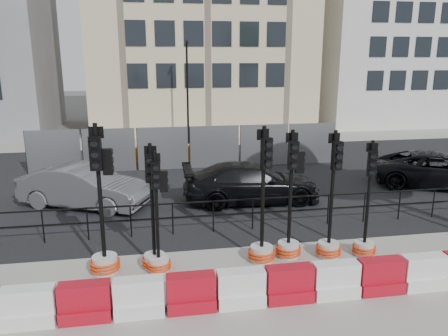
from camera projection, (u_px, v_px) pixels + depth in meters
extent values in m
plane|color=#51514C|center=(220.00, 249.00, 11.91)|extent=(120.00, 120.00, 0.00)
cube|color=gray|center=(243.00, 310.00, 9.05)|extent=(40.00, 6.00, 0.02)
cube|color=black|center=(194.00, 180.00, 18.60)|extent=(40.00, 14.00, 0.03)
cube|color=gray|center=(179.00, 141.00, 27.19)|extent=(40.00, 4.00, 0.02)
cube|color=beige|center=(198.00, 0.00, 31.03)|extent=(15.00, 10.00, 18.00)
cube|color=silver|center=(391.00, 18.00, 33.71)|extent=(12.00, 9.00, 16.00)
cylinder|color=black|center=(43.00, 227.00, 12.16)|extent=(0.04, 0.04, 1.00)
cylinder|color=black|center=(88.00, 224.00, 12.35)|extent=(0.04, 0.04, 1.00)
cylinder|color=black|center=(131.00, 222.00, 12.55)|extent=(0.04, 0.04, 1.00)
cylinder|color=black|center=(173.00, 219.00, 12.74)|extent=(0.04, 0.04, 1.00)
cylinder|color=black|center=(213.00, 217.00, 12.94)|extent=(0.04, 0.04, 1.00)
cylinder|color=black|center=(253.00, 214.00, 13.13)|extent=(0.04, 0.04, 1.00)
cylinder|color=black|center=(291.00, 212.00, 13.33)|extent=(0.04, 0.04, 1.00)
cylinder|color=black|center=(328.00, 210.00, 13.52)|extent=(0.04, 0.04, 1.00)
cylinder|color=black|center=(364.00, 208.00, 13.72)|extent=(0.04, 0.04, 1.00)
cylinder|color=black|center=(399.00, 205.00, 13.91)|extent=(0.04, 0.04, 1.00)
cylinder|color=black|center=(433.00, 203.00, 14.11)|extent=(0.04, 0.04, 1.00)
cube|color=black|center=(213.00, 201.00, 12.82)|extent=(18.00, 0.04, 0.04)
cube|color=black|center=(213.00, 215.00, 12.92)|extent=(18.00, 0.04, 0.04)
cube|color=gray|center=(54.00, 152.00, 19.29)|extent=(2.30, 0.05, 2.00)
cylinder|color=black|center=(26.00, 153.00, 19.10)|extent=(0.05, 0.05, 2.00)
cube|color=gray|center=(109.00, 150.00, 19.68)|extent=(2.30, 0.05, 2.00)
cylinder|color=black|center=(83.00, 151.00, 19.49)|extent=(0.05, 0.05, 2.00)
cube|color=gray|center=(163.00, 149.00, 20.07)|extent=(2.30, 0.05, 2.00)
cylinder|color=black|center=(138.00, 150.00, 19.88)|extent=(0.05, 0.05, 2.00)
cube|color=gray|center=(215.00, 147.00, 20.46)|extent=(2.30, 0.05, 2.00)
cylinder|color=black|center=(190.00, 148.00, 20.27)|extent=(0.05, 0.05, 2.00)
cube|color=gray|center=(264.00, 145.00, 20.85)|extent=(2.30, 0.05, 2.00)
cylinder|color=black|center=(241.00, 146.00, 20.66)|extent=(0.05, 0.05, 2.00)
cube|color=gray|center=(312.00, 144.00, 21.24)|extent=(2.30, 0.05, 2.00)
cylinder|color=black|center=(289.00, 144.00, 21.05)|extent=(0.05, 0.05, 2.00)
cube|color=orange|center=(104.00, 157.00, 21.19)|extent=(1.00, 0.40, 0.80)
cube|color=orange|center=(146.00, 155.00, 21.52)|extent=(1.00, 0.40, 0.80)
cube|color=orange|center=(187.00, 154.00, 21.84)|extent=(1.00, 0.40, 0.80)
cube|color=orange|center=(226.00, 152.00, 22.17)|extent=(1.00, 0.40, 0.80)
cube|color=orange|center=(264.00, 151.00, 22.49)|extent=(1.00, 0.40, 0.80)
cylinder|color=black|center=(188.00, 94.00, 25.58)|extent=(0.12, 0.12, 6.00)
cube|color=black|center=(187.00, 42.00, 24.62)|extent=(0.12, 0.50, 0.12)
cube|color=white|center=(30.00, 318.00, 8.52)|extent=(1.00, 0.50, 0.30)
cube|color=white|center=(28.00, 300.00, 8.42)|extent=(1.00, 0.35, 0.50)
cube|color=#B00E20|center=(86.00, 313.00, 8.69)|extent=(1.00, 0.50, 0.30)
cube|color=#B00E20|center=(84.00, 295.00, 8.59)|extent=(1.00, 0.35, 0.50)
cube|color=white|center=(140.00, 308.00, 8.86)|extent=(1.00, 0.50, 0.30)
cube|color=white|center=(139.00, 290.00, 8.76)|extent=(1.00, 0.35, 0.50)
cube|color=#B00E20|center=(191.00, 303.00, 9.03)|extent=(1.00, 0.50, 0.30)
cube|color=#B00E20|center=(191.00, 286.00, 8.93)|extent=(1.00, 0.35, 0.50)
cube|color=white|center=(241.00, 299.00, 9.20)|extent=(1.00, 0.50, 0.30)
cube|color=white|center=(241.00, 282.00, 9.10)|extent=(1.00, 0.35, 0.50)
cube|color=#B00E20|center=(289.00, 294.00, 9.37)|extent=(1.00, 0.50, 0.30)
cube|color=#B00E20|center=(289.00, 277.00, 9.27)|extent=(1.00, 0.35, 0.50)
cube|color=white|center=(335.00, 290.00, 9.54)|extent=(1.00, 0.50, 0.30)
cube|color=white|center=(336.00, 273.00, 9.45)|extent=(1.00, 0.35, 0.50)
cube|color=#B00E20|center=(379.00, 286.00, 9.71)|extent=(1.00, 0.50, 0.30)
cube|color=#B00E20|center=(381.00, 270.00, 9.62)|extent=(1.00, 0.35, 0.50)
cube|color=white|center=(422.00, 282.00, 9.89)|extent=(1.00, 0.50, 0.30)
cube|color=white|center=(424.00, 266.00, 9.79)|extent=(1.00, 0.35, 0.50)
cylinder|color=silver|center=(105.00, 264.00, 10.57)|extent=(0.60, 0.60, 0.45)
torus|color=#E43B0C|center=(105.00, 268.00, 10.59)|extent=(0.72, 0.72, 0.06)
torus|color=#E43B0C|center=(105.00, 264.00, 10.57)|extent=(0.72, 0.72, 0.06)
torus|color=#E43B0C|center=(105.00, 261.00, 10.54)|extent=(0.72, 0.72, 0.06)
cylinder|color=black|center=(100.00, 194.00, 10.13)|extent=(0.10, 0.10, 3.34)
cube|color=black|center=(96.00, 154.00, 9.75)|extent=(0.28, 0.18, 0.78)
cylinder|color=black|center=(96.00, 165.00, 9.72)|extent=(0.17, 0.07, 0.17)
cylinder|color=black|center=(95.00, 154.00, 9.66)|extent=(0.17, 0.07, 0.17)
cylinder|color=black|center=(94.00, 144.00, 9.60)|extent=(0.17, 0.07, 0.17)
cube|color=black|center=(96.00, 132.00, 9.83)|extent=(0.34, 0.06, 0.27)
cube|color=black|center=(107.00, 162.00, 9.95)|extent=(0.23, 0.16, 0.61)
cylinder|color=silver|center=(155.00, 261.00, 10.80)|extent=(0.52, 0.52, 0.38)
torus|color=#E43B0C|center=(155.00, 264.00, 10.82)|extent=(0.62, 0.62, 0.05)
torus|color=#E43B0C|center=(155.00, 261.00, 10.80)|extent=(0.62, 0.62, 0.05)
torus|color=#E43B0C|center=(155.00, 258.00, 10.78)|extent=(0.62, 0.62, 0.05)
cylinder|color=black|center=(152.00, 202.00, 10.42)|extent=(0.09, 0.09, 2.88)
cube|color=black|center=(150.00, 168.00, 10.09)|extent=(0.24, 0.16, 0.67)
cylinder|color=black|center=(150.00, 178.00, 10.07)|extent=(0.15, 0.06, 0.14)
cylinder|color=black|center=(150.00, 169.00, 10.02)|extent=(0.15, 0.06, 0.14)
cylinder|color=black|center=(150.00, 160.00, 9.97)|extent=(0.15, 0.06, 0.14)
cube|color=black|center=(150.00, 151.00, 10.16)|extent=(0.29, 0.06, 0.23)
cylinder|color=silver|center=(159.00, 265.00, 10.64)|extent=(0.49, 0.49, 0.37)
torus|color=#E43B0C|center=(159.00, 267.00, 10.66)|extent=(0.60, 0.60, 0.05)
torus|color=#E43B0C|center=(159.00, 265.00, 10.64)|extent=(0.60, 0.60, 0.05)
torus|color=#E43B0C|center=(159.00, 262.00, 10.62)|extent=(0.60, 0.60, 0.05)
cylinder|color=black|center=(157.00, 208.00, 10.27)|extent=(0.08, 0.08, 2.75)
cube|color=black|center=(156.00, 175.00, 9.97)|extent=(0.23, 0.14, 0.64)
cylinder|color=black|center=(156.00, 185.00, 9.95)|extent=(0.14, 0.05, 0.14)
cylinder|color=black|center=(156.00, 176.00, 9.90)|extent=(0.14, 0.05, 0.14)
cylinder|color=black|center=(156.00, 168.00, 9.85)|extent=(0.14, 0.05, 0.14)
cube|color=black|center=(154.00, 158.00, 10.03)|extent=(0.28, 0.05, 0.22)
cube|color=black|center=(163.00, 181.00, 10.16)|extent=(0.19, 0.13, 0.50)
cylinder|color=silver|center=(261.00, 254.00, 11.16)|extent=(0.57, 0.57, 0.43)
torus|color=#E43B0C|center=(261.00, 257.00, 11.18)|extent=(0.69, 0.69, 0.05)
torus|color=#E43B0C|center=(261.00, 254.00, 11.16)|extent=(0.69, 0.69, 0.05)
torus|color=#E43B0C|center=(262.00, 251.00, 11.13)|extent=(0.69, 0.69, 0.05)
cylinder|color=black|center=(263.00, 190.00, 10.73)|extent=(0.10, 0.10, 3.19)
cube|color=black|center=(266.00, 153.00, 10.38)|extent=(0.29, 0.21, 0.75)
cylinder|color=black|center=(268.00, 164.00, 10.37)|extent=(0.17, 0.09, 0.16)
cylinder|color=black|center=(268.00, 154.00, 10.31)|extent=(0.17, 0.09, 0.16)
cylinder|color=black|center=(269.00, 144.00, 10.25)|extent=(0.17, 0.09, 0.16)
cube|color=black|center=(263.00, 134.00, 10.45)|extent=(0.32, 0.11, 0.26)
cylinder|color=silver|center=(288.00, 250.00, 11.42)|extent=(0.55, 0.55, 0.41)
torus|color=#E43B0C|center=(288.00, 252.00, 11.44)|extent=(0.67, 0.67, 0.05)
torus|color=#E43B0C|center=(288.00, 250.00, 11.42)|extent=(0.67, 0.67, 0.05)
torus|color=#E43B0C|center=(288.00, 247.00, 11.40)|extent=(0.67, 0.67, 0.05)
cylinder|color=black|center=(291.00, 190.00, 11.01)|extent=(0.09, 0.09, 3.07)
cube|color=black|center=(293.00, 155.00, 10.67)|extent=(0.25, 0.15, 0.72)
cylinder|color=black|center=(294.00, 165.00, 10.64)|extent=(0.16, 0.06, 0.15)
cylinder|color=black|center=(294.00, 156.00, 10.59)|extent=(0.16, 0.06, 0.15)
cylinder|color=black|center=(295.00, 147.00, 10.53)|extent=(0.16, 0.06, 0.15)
cube|color=black|center=(292.00, 138.00, 10.74)|extent=(0.31, 0.04, 0.25)
cube|color=black|center=(300.00, 162.00, 10.86)|extent=(0.21, 0.14, 0.56)
cylinder|color=silver|center=(328.00, 250.00, 11.42)|extent=(0.55, 0.55, 0.41)
torus|color=#E43B0C|center=(328.00, 252.00, 11.44)|extent=(0.66, 0.66, 0.05)
torus|color=#E43B0C|center=(328.00, 250.00, 11.42)|extent=(0.66, 0.66, 0.05)
torus|color=#E43B0C|center=(328.00, 247.00, 11.40)|extent=(0.66, 0.66, 0.05)
cylinder|color=black|center=(332.00, 190.00, 11.01)|extent=(0.09, 0.09, 3.06)
cube|color=black|center=(337.00, 156.00, 10.67)|extent=(0.26, 0.17, 0.71)
cylinder|color=black|center=(338.00, 165.00, 10.65)|extent=(0.16, 0.07, 0.15)
cylinder|color=black|center=(339.00, 156.00, 10.60)|extent=(0.16, 0.07, 0.15)
cylinder|color=black|center=(339.00, 147.00, 10.54)|extent=(0.16, 0.07, 0.15)
cube|color=black|center=(334.00, 138.00, 10.74)|extent=(0.31, 0.07, 0.24)
cylinder|color=silver|center=(364.00, 249.00, 11.52)|extent=(0.51, 0.51, 0.38)
torus|color=#E43B0C|center=(364.00, 251.00, 11.53)|extent=(0.61, 0.61, 0.05)
torus|color=#E43B0C|center=(364.00, 249.00, 11.52)|extent=(0.61, 0.61, 0.05)
torus|color=#E43B0C|center=(364.00, 246.00, 11.50)|extent=(0.61, 0.61, 0.05)
cylinder|color=black|center=(369.00, 194.00, 11.14)|extent=(0.08, 0.08, 2.81)
cube|color=black|center=(372.00, 163.00, 10.83)|extent=(0.25, 0.19, 0.66)
cylinder|color=black|center=(372.00, 172.00, 10.81)|extent=(0.15, 0.09, 0.14)
cylinder|color=black|center=(373.00, 164.00, 10.76)|extent=(0.15, 0.09, 0.14)
cylinder|color=black|center=(373.00, 156.00, 10.71)|extent=(0.15, 0.09, 0.14)
cube|color=black|center=(372.00, 147.00, 10.90)|extent=(0.28, 0.11, 0.23)
imported|color=#57565C|center=(84.00, 187.00, 15.10)|extent=(4.99, 5.69, 1.48)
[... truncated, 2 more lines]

